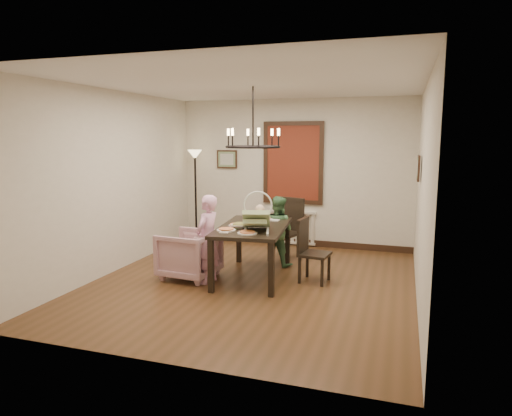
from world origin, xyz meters
The scene contains 17 objects.
room_shell centered at (0.00, 0.37, 1.40)m, with size 4.51×5.00×2.81m.
dining_table centered at (-0.07, 0.27, 0.70)m, with size 1.12×1.78×0.79m.
chair_far centered at (0.15, 1.33, 0.54)m, with size 0.47×0.47×1.08m, color black, non-canonical shape.
chair_right centered at (0.84, 0.34, 0.47)m, with size 0.41×0.41×0.93m, color black, non-canonical shape.
armchair centered at (-0.98, -0.03, 0.36)m, with size 0.77×0.79×0.71m, color #C99A9F.
elderly_woman centered at (-0.62, -0.16, 0.53)m, with size 0.39×0.25×1.06m, color #E6A2CA.
seated_man centered at (0.09, 1.04, 0.47)m, with size 0.46×0.36×0.95m, color #437146.
baby_bouncer centered at (0.10, -0.09, 0.98)m, with size 0.43×0.59×0.39m, color #B5D08F, non-canonical shape.
salad_bowl centered at (-0.21, 0.05, 0.82)m, with size 0.28×0.28×0.07m, color white.
pizza_platter centered at (-0.26, 0.15, 0.81)m, with size 0.28×0.28×0.04m, color tan.
drinking_glass centered at (-0.07, 0.25, 0.86)m, with size 0.07×0.07×0.14m, color silver.
window_blinds centered at (0.00, 2.46, 1.60)m, with size 1.00×0.03×1.40m, color maroon.
radiator centered at (0.00, 2.48, 0.35)m, with size 0.92×0.12×0.62m, color silver, non-canonical shape.
picture_back centered at (-1.35, 2.47, 1.65)m, with size 0.42×0.03×0.36m, color black.
picture_right centered at (2.21, 0.90, 1.65)m, with size 0.42×0.03×0.36m, color black.
floor_lamp centered at (-1.90, 2.15, 0.90)m, with size 0.30×0.30×1.80m, color black, non-canonical shape.
chandelier centered at (-0.07, 0.27, 1.95)m, with size 0.80×0.80×0.04m, color black.
Camera 1 is at (2.01, -6.02, 2.09)m, focal length 32.00 mm.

